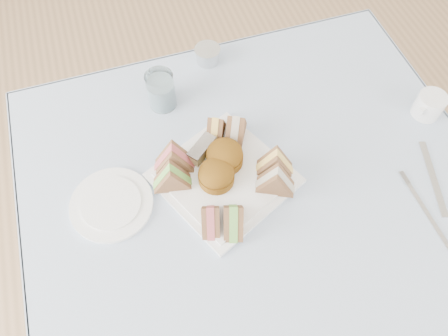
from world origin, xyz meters
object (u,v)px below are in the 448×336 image
object	(u,v)px
table	(256,267)
water_glass	(161,90)
creamer_jug	(429,105)
serving_plate	(224,178)

from	to	relation	value
table	water_glass	distance (m)	0.57
water_glass	creamer_jug	bearing A→B (deg)	-20.64
table	serving_plate	bearing A→B (deg)	122.75
water_glass	table	bearing A→B (deg)	-68.27
table	serving_plate	distance (m)	0.40
serving_plate	water_glass	distance (m)	0.27
serving_plate	water_glass	size ratio (longest dim) A/B	2.61
serving_plate	creamer_jug	bearing A→B (deg)	-21.92
table	serving_plate	world-z (taller)	serving_plate
table	water_glass	bearing A→B (deg)	111.73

